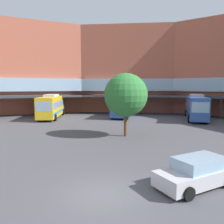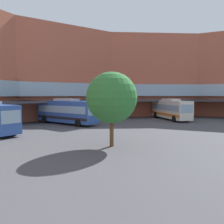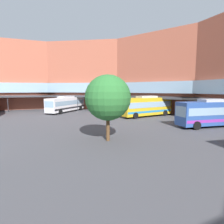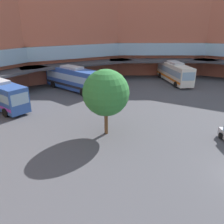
# 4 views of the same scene
# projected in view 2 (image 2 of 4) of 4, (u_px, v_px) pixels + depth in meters

# --- Properties ---
(station_building) EXTENTS (82.46, 50.40, 17.30)m
(station_building) POSITION_uv_depth(u_px,v_px,m) (39.00, 58.00, 22.82)
(station_building) COLOR #AD5942
(station_building) RESTS_ON ground
(bus_1) EXTENTS (10.11, 9.20, 3.88)m
(bus_1) POSITION_uv_depth(u_px,v_px,m) (170.00, 109.00, 42.49)
(bus_1) COLOR silver
(bus_1) RESTS_ON ground
(bus_4) EXTENTS (4.29, 11.38, 3.99)m
(bus_4) POSITION_uv_depth(u_px,v_px,m) (67.00, 111.00, 35.93)
(bus_4) COLOR #2D519E
(bus_4) RESTS_ON ground
(plaza_tree) EXTENTS (4.50, 4.50, 6.56)m
(plaza_tree) POSITION_uv_depth(u_px,v_px,m) (112.00, 98.00, 20.13)
(plaza_tree) COLOR brown
(plaza_tree) RESTS_ON ground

